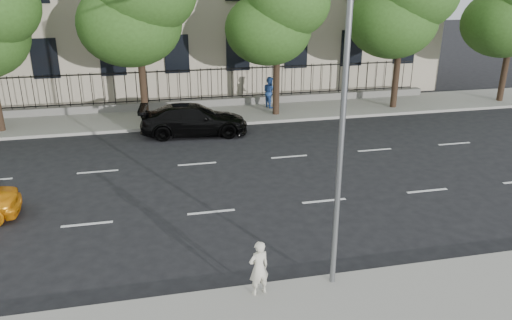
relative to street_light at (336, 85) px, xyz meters
The scene contains 9 objects.
ground 5.99m from the street_light, 144.73° to the left, with size 120.00×120.00×0.00m, color black.
far_sidewalk 16.75m from the street_light, 99.01° to the left, with size 60.00×4.00×0.15m, color gray.
lane_markings 8.67m from the street_light, 110.98° to the left, with size 49.60×4.62×0.01m, color silver, non-canonical shape.
iron_fence 18.21m from the street_light, 98.14° to the left, with size 30.00×0.50×2.20m.
street_light is the anchor object (origin of this frame).
tree_d 15.36m from the street_light, 80.48° to the left, with size 5.34×4.94×8.84m.
black_sedan 13.69m from the street_light, 99.74° to the left, with size 2.11×5.18×1.50m, color black.
woman_near 4.74m from the street_light, 162.10° to the right, with size 0.53×0.35×1.45m, color beige.
pedestrian_far 17.13m from the street_light, 81.33° to the left, with size 0.86×0.67×1.76m, color navy.
Camera 1 is at (-1.73, -12.47, 7.68)m, focal length 35.00 mm.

